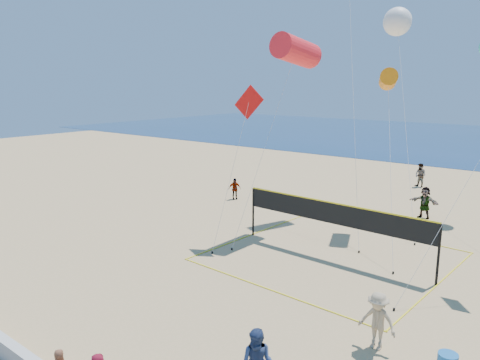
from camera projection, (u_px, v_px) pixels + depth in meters
The scene contains 9 objects.
bystander_b at pixel (377, 321), 13.78m from camera, with size 1.14×0.66×1.77m, color tan.
far_person_0 at pixel (235, 189), 31.69m from camera, with size 0.85×0.35×1.45m, color gray.
far_person_1 at pixel (425, 202), 27.25m from camera, with size 1.72×0.55×1.85m, color gray.
far_person_3 at pixel (420, 175), 35.40m from camera, with size 0.88×0.68×1.80m, color gray.
volleyball_net at pixel (333, 219), 20.98m from camera, with size 9.95×9.81×2.55m.
kite_0 at pixel (296, 51), 23.44m from camera, with size 1.30×6.15×10.19m.
kite_2 at pixel (388, 79), 23.97m from camera, with size 3.86×6.93×8.52m.
kite_3 at pixel (247, 109), 22.14m from camera, with size 1.67×2.71×7.69m.
kite_6 at pixel (397, 22), 29.11m from camera, with size 5.67×8.84×12.38m.
Camera 1 is at (8.12, -8.26, 7.76)m, focal length 35.00 mm.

